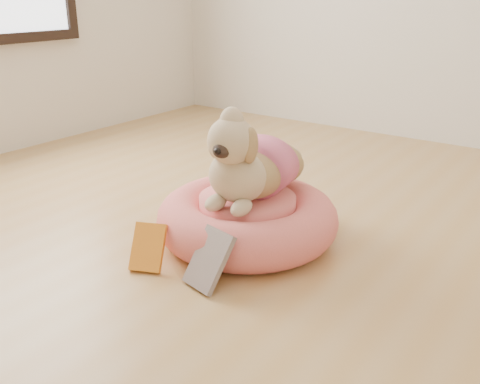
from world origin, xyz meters
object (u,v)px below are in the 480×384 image
Objects in this scene: book_white at (209,260)px; book_yellow at (148,247)px; dog at (250,149)px; pet_bed at (247,219)px.

book_yellow is at bearing -160.22° from book_white.
dog reaches higher than book_white.
book_yellow is (-0.17, -0.40, -0.30)m from dog.
book_yellow is 0.26m from book_white.
pet_bed is at bearing 44.41° from book_yellow.
dog is at bearing 43.04° from book_yellow.
pet_bed is 0.43m from book_yellow.
dog is 2.51× the size of book_white.
dog is at bearing 115.67° from book_white.
dog is at bearing 2.66° from pet_bed.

